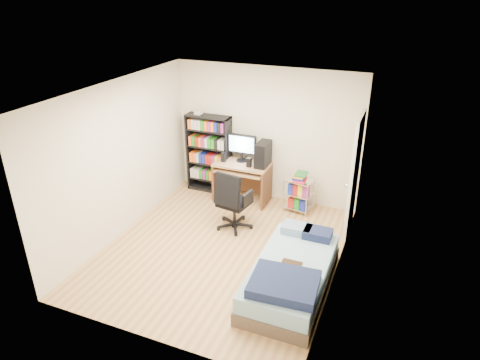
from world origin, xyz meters
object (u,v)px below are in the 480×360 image
at_px(office_chair, 233,210).
at_px(media_shelf, 209,153).
at_px(bed, 291,275).
at_px(computer_desk, 248,167).

bearing_deg(office_chair, media_shelf, 139.52).
bearing_deg(media_shelf, bed, -45.13).
bearing_deg(bed, computer_desk, 123.53).
xyz_separation_m(media_shelf, computer_desk, (0.87, -0.12, -0.10)).
relative_size(office_chair, bed, 0.55).
distance_m(media_shelf, bed, 3.38).
bearing_deg(computer_desk, media_shelf, 172.13).
bearing_deg(bed, office_chair, 138.75).
xyz_separation_m(office_chair, bed, (1.35, -1.18, -0.09)).
relative_size(computer_desk, office_chair, 1.21).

